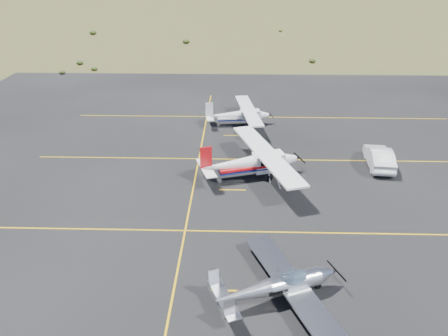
% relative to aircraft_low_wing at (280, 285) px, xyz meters
% --- Properties ---
extents(ground, '(1600.00, 1600.00, 0.00)m').
position_rel_aircraft_low_wing_xyz_m(ground, '(0.47, 4.06, -0.94)').
color(ground, '#383D1C').
rests_on(ground, ground).
extents(apron, '(72.00, 72.00, 0.02)m').
position_rel_aircraft_low_wing_xyz_m(apron, '(0.47, 11.06, -0.94)').
color(apron, black).
rests_on(apron, ground).
extents(aircraft_low_wing, '(6.68, 8.92, 1.97)m').
position_rel_aircraft_low_wing_xyz_m(aircraft_low_wing, '(0.00, 0.00, 0.00)').
color(aircraft_low_wing, silver).
rests_on(aircraft_low_wing, apron).
extents(aircraft_cessna, '(8.20, 11.86, 3.04)m').
position_rel_aircraft_low_wing_xyz_m(aircraft_cessna, '(-1.08, 13.75, 0.40)').
color(aircraft_cessna, white).
rests_on(aircraft_cessna, apron).
extents(aircraft_plain, '(6.04, 9.97, 2.51)m').
position_rel_aircraft_low_wing_xyz_m(aircraft_plain, '(-2.05, 25.58, 0.17)').
color(aircraft_plain, white).
rests_on(aircraft_plain, apron).
extents(sedan, '(2.19, 5.20, 1.67)m').
position_rel_aircraft_low_wing_xyz_m(sedan, '(9.59, 16.03, -0.10)').
color(sedan, white).
rests_on(sedan, apron).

